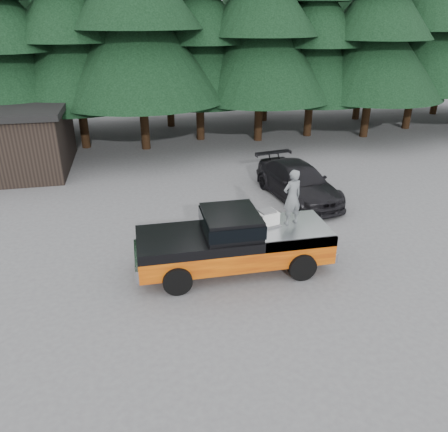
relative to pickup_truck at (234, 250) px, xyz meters
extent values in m
plane|color=#505052|center=(-1.06, -0.28, -0.67)|extent=(120.00, 120.00, 0.00)
cube|color=black|center=(-0.10, 0.00, 0.96)|extent=(1.66, 1.90, 0.59)
cube|color=silver|center=(1.06, 0.15, 0.88)|extent=(0.73, 0.66, 0.42)
imported|color=slate|center=(1.81, 0.11, 1.54)|extent=(0.73, 0.58, 1.75)
imported|color=black|center=(3.97, 5.07, 0.08)|extent=(2.88, 5.38, 1.48)
camera|label=1|loc=(-2.68, -11.40, 6.52)|focal=35.00mm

